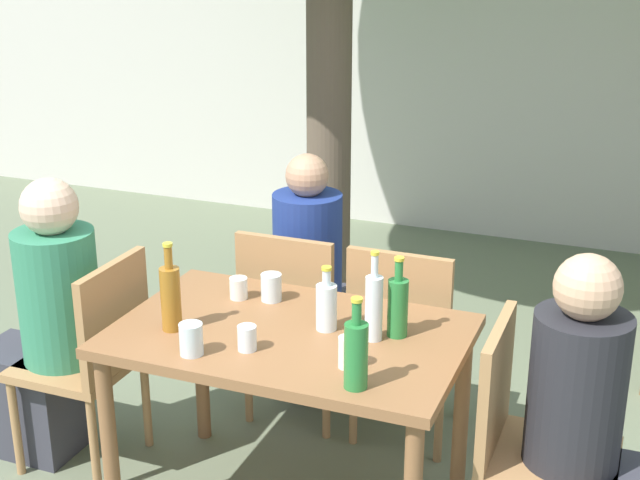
{
  "coord_description": "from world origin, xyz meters",
  "views": [
    {
      "loc": [
        1.18,
        -2.68,
        2.15
      ],
      "look_at": [
        0.0,
        0.3,
        1.02
      ],
      "focal_mm": 50.0,
      "sensor_mm": 36.0,
      "label": 1
    }
  ],
  "objects_px": {
    "drinking_glass_2": "(239,288)",
    "drinking_glass_4": "(247,338)",
    "patio_chair_0": "(94,351)",
    "person_seated_2": "(315,292)",
    "drinking_glass_0": "(271,287)",
    "patio_chair_1": "(526,437)",
    "green_bottle_2": "(398,306)",
    "water_bottle_1": "(326,305)",
    "patio_chair_2": "(295,314)",
    "person_seated_0": "(46,335)",
    "green_bottle_4": "(356,353)",
    "dining_table_front": "(290,355)",
    "drinking_glass_3": "(191,339)",
    "amber_bottle_0": "(171,296)",
    "water_bottle_3": "(374,306)",
    "patio_chair_3": "(405,332)",
    "drinking_glass_1": "(348,352)",
    "person_seated_1": "(600,449)"
  },
  "relations": [
    {
      "from": "patio_chair_3",
      "to": "person_seated_2",
      "type": "relative_size",
      "value": 0.75
    },
    {
      "from": "patio_chair_0",
      "to": "person_seated_2",
      "type": "xyz_separation_m",
      "value": [
        0.61,
        0.88,
        0.01
      ]
    },
    {
      "from": "dining_table_front",
      "to": "drinking_glass_3",
      "type": "relative_size",
      "value": 11.23
    },
    {
      "from": "water_bottle_3",
      "to": "drinking_glass_0",
      "type": "xyz_separation_m",
      "value": [
        -0.48,
        0.18,
        -0.07
      ]
    },
    {
      "from": "patio_chair_3",
      "to": "amber_bottle_0",
      "type": "bearing_deg",
      "value": 50.1
    },
    {
      "from": "person_seated_1",
      "to": "green_bottle_2",
      "type": "xyz_separation_m",
      "value": [
        -0.73,
        0.11,
        0.35
      ]
    },
    {
      "from": "patio_chair_2",
      "to": "amber_bottle_0",
      "type": "distance_m",
      "value": 0.88
    },
    {
      "from": "dining_table_front",
      "to": "green_bottle_2",
      "type": "height_order",
      "value": "green_bottle_2"
    },
    {
      "from": "green_bottle_2",
      "to": "water_bottle_3",
      "type": "distance_m",
      "value": 0.09
    },
    {
      "from": "patio_chair_3",
      "to": "drinking_glass_2",
      "type": "bearing_deg",
      "value": 38.08
    },
    {
      "from": "drinking_glass_4",
      "to": "patio_chair_3",
      "type": "bearing_deg",
      "value": 68.44
    },
    {
      "from": "dining_table_front",
      "to": "person_seated_2",
      "type": "relative_size",
      "value": 1.04
    },
    {
      "from": "drinking_glass_0",
      "to": "drinking_glass_4",
      "type": "bearing_deg",
      "value": -76.48
    },
    {
      "from": "drinking_glass_2",
      "to": "drinking_glass_4",
      "type": "height_order",
      "value": "drinking_glass_4"
    },
    {
      "from": "drinking_glass_0",
      "to": "patio_chair_2",
      "type": "bearing_deg",
      "value": 100.6
    },
    {
      "from": "patio_chair_1",
      "to": "patio_chair_2",
      "type": "xyz_separation_m",
      "value": [
        -1.12,
        0.64,
        0.0
      ]
    },
    {
      "from": "green_bottle_2",
      "to": "patio_chair_3",
      "type": "bearing_deg",
      "value": 102.65
    },
    {
      "from": "water_bottle_3",
      "to": "drinking_glass_1",
      "type": "xyz_separation_m",
      "value": [
        -0.01,
        -0.23,
        -0.07
      ]
    },
    {
      "from": "green_bottle_2",
      "to": "drinking_glass_3",
      "type": "relative_size",
      "value": 2.65
    },
    {
      "from": "person_seated_0",
      "to": "drinking_glass_4",
      "type": "xyz_separation_m",
      "value": [
        1.03,
        -0.19,
        0.26
      ]
    },
    {
      "from": "dining_table_front",
      "to": "patio_chair_0",
      "type": "distance_m",
      "value": 0.88
    },
    {
      "from": "green_bottle_4",
      "to": "patio_chair_0",
      "type": "bearing_deg",
      "value": 166.16
    },
    {
      "from": "patio_chair_1",
      "to": "drinking_glass_1",
      "type": "height_order",
      "value": "patio_chair_1"
    },
    {
      "from": "person_seated_2",
      "to": "green_bottle_2",
      "type": "xyz_separation_m",
      "value": [
        0.63,
        -0.77,
        0.35
      ]
    },
    {
      "from": "patio_chair_2",
      "to": "person_seated_0",
      "type": "bearing_deg",
      "value": 36.99
    },
    {
      "from": "water_bottle_1",
      "to": "drinking_glass_3",
      "type": "xyz_separation_m",
      "value": [
        -0.36,
        -0.36,
        -0.04
      ]
    },
    {
      "from": "water_bottle_3",
      "to": "drinking_glass_2",
      "type": "relative_size",
      "value": 3.89
    },
    {
      "from": "person_seated_0",
      "to": "green_bottle_4",
      "type": "bearing_deg",
      "value": 78.32
    },
    {
      "from": "person_seated_1",
      "to": "water_bottle_1",
      "type": "bearing_deg",
      "value": 86.23
    },
    {
      "from": "water_bottle_1",
      "to": "drinking_glass_0",
      "type": "height_order",
      "value": "water_bottle_1"
    },
    {
      "from": "drinking_glass_2",
      "to": "drinking_glass_3",
      "type": "distance_m",
      "value": 0.5
    },
    {
      "from": "drinking_glass_4",
      "to": "person_seated_1",
      "type": "bearing_deg",
      "value": 9.23
    },
    {
      "from": "patio_chair_0",
      "to": "drinking_glass_2",
      "type": "bearing_deg",
      "value": 109.77
    },
    {
      "from": "patio_chair_3",
      "to": "person_seated_0",
      "type": "height_order",
      "value": "person_seated_0"
    },
    {
      "from": "person_seated_2",
      "to": "green_bottle_2",
      "type": "relative_size",
      "value": 4.08
    },
    {
      "from": "amber_bottle_0",
      "to": "water_bottle_1",
      "type": "bearing_deg",
      "value": 21.87
    },
    {
      "from": "dining_table_front",
      "to": "drinking_glass_0",
      "type": "distance_m",
      "value": 0.33
    },
    {
      "from": "green_bottle_2",
      "to": "drinking_glass_3",
      "type": "xyz_separation_m",
      "value": [
        -0.61,
        -0.4,
        -0.06
      ]
    },
    {
      "from": "amber_bottle_0",
      "to": "drinking_glass_4",
      "type": "xyz_separation_m",
      "value": [
        0.33,
        -0.05,
        -0.08
      ]
    },
    {
      "from": "patio_chair_3",
      "to": "person_seated_0",
      "type": "relative_size",
      "value": 0.74
    },
    {
      "from": "person_seated_0",
      "to": "drinking_glass_2",
      "type": "distance_m",
      "value": 0.86
    },
    {
      "from": "dining_table_front",
      "to": "patio_chair_1",
      "type": "distance_m",
      "value": 0.88
    },
    {
      "from": "dining_table_front",
      "to": "patio_chair_2",
      "type": "height_order",
      "value": "patio_chair_2"
    },
    {
      "from": "patio_chair_1",
      "to": "drinking_glass_0",
      "type": "bearing_deg",
      "value": 77.49
    },
    {
      "from": "dining_table_front",
      "to": "drinking_glass_4",
      "type": "relative_size",
      "value": 14.23
    },
    {
      "from": "person_seated_2",
      "to": "patio_chair_3",
      "type": "bearing_deg",
      "value": 154.73
    },
    {
      "from": "dining_table_front",
      "to": "person_seated_2",
      "type": "height_order",
      "value": "person_seated_2"
    },
    {
      "from": "person_seated_1",
      "to": "person_seated_0",
      "type": "bearing_deg",
      "value": 90.0
    },
    {
      "from": "dining_table_front",
      "to": "drinking_glass_4",
      "type": "distance_m",
      "value": 0.25
    },
    {
      "from": "green_bottle_2",
      "to": "person_seated_2",
      "type": "bearing_deg",
      "value": 129.11
    }
  ]
}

